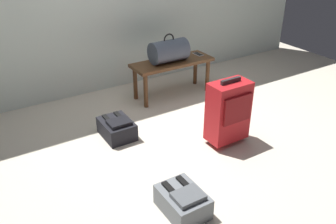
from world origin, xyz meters
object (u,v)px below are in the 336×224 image
backpack_dark (117,128)px  bench (172,66)px  duffel_bag_slate (169,51)px  suitcase_upright_red (228,111)px  cell_phone (198,54)px  backpack_grey (183,201)px

backpack_dark → bench: bearing=28.7°
bench → duffel_bag_slate: duffel_bag_slate is taller
duffel_bag_slate → suitcase_upright_red: duffel_bag_slate is taller
suitcase_upright_red → bench: bearing=83.2°
cell_phone → suitcase_upright_red: bearing=-113.8°
cell_phone → backpack_dark: 1.55m
suitcase_upright_red → backpack_grey: 1.07m
cell_phone → backpack_dark: size_ratio=0.38×
duffel_bag_slate → backpack_dark: duffel_bag_slate is taller
duffel_bag_slate → backpack_grey: 2.07m
suitcase_upright_red → duffel_bag_slate: bearing=85.6°
duffel_bag_slate → cell_phone: size_ratio=3.06×
bench → duffel_bag_slate: (-0.05, 0.00, 0.20)m
duffel_bag_slate → cell_phone: bearing=3.4°
backpack_grey → cell_phone: bearing=51.5°
backpack_grey → suitcase_upright_red: bearing=32.4°
suitcase_upright_red → backpack_dark: 1.10m
backpack_grey → bench: bearing=59.8°
bench → backpack_grey: 2.05m
suitcase_upright_red → backpack_grey: bearing=-147.6°
duffel_bag_slate → backpack_dark: 1.19m
backpack_grey → backpack_dark: size_ratio=1.00×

